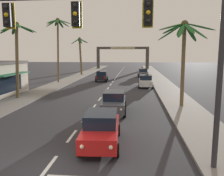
{
  "coord_description": "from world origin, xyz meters",
  "views": [
    {
      "loc": [
        3.53,
        -8.63,
        4.72
      ],
      "look_at": [
        1.92,
        8.0,
        2.2
      ],
      "focal_mm": 37.45,
      "sensor_mm": 36.0,
      "label": 1
    }
  ],
  "objects_px": {
    "sedan_oncoming_far": "(102,76)",
    "sedan_lead_at_stop_bar": "(101,128)",
    "palm_left_second": "(17,43)",
    "palm_left_farthest": "(80,50)",
    "sedan_parked_nearest_kerb": "(143,73)",
    "sedan_parked_mid_kerb": "(146,81)",
    "traffic_signal_mast": "(125,32)",
    "palm_left_third": "(58,34)",
    "town_gateway_arch": "(123,54)",
    "sedan_third_in_queue": "(114,102)",
    "palm_right_second": "(184,41)"
  },
  "relations": [
    {
      "from": "sedan_parked_mid_kerb",
      "to": "palm_right_second",
      "type": "height_order",
      "value": "palm_right_second"
    },
    {
      "from": "traffic_signal_mast",
      "to": "sedan_parked_mid_kerb",
      "type": "height_order",
      "value": "traffic_signal_mast"
    },
    {
      "from": "sedan_parked_mid_kerb",
      "to": "palm_left_third",
      "type": "xyz_separation_m",
      "value": [
        -13.46,
        3.48,
        6.83
      ]
    },
    {
      "from": "palm_right_second",
      "to": "palm_left_farthest",
      "type": "bearing_deg",
      "value": 118.44
    },
    {
      "from": "traffic_signal_mast",
      "to": "sedan_parked_mid_kerb",
      "type": "relative_size",
      "value": 2.5
    },
    {
      "from": "sedan_oncoming_far",
      "to": "sedan_lead_at_stop_bar",
      "type": "bearing_deg",
      "value": -82.12
    },
    {
      "from": "sedan_third_in_queue",
      "to": "palm_left_second",
      "type": "distance_m",
      "value": 12.17
    },
    {
      "from": "sedan_lead_at_stop_bar",
      "to": "sedan_parked_mid_kerb",
      "type": "xyz_separation_m",
      "value": [
        3.25,
        20.99,
        0.0
      ]
    },
    {
      "from": "palm_left_second",
      "to": "sedan_third_in_queue",
      "type": "bearing_deg",
      "value": -24.14
    },
    {
      "from": "sedan_lead_at_stop_bar",
      "to": "palm_left_second",
      "type": "bearing_deg",
      "value": 131.91
    },
    {
      "from": "palm_left_farthest",
      "to": "sedan_parked_mid_kerb",
      "type": "bearing_deg",
      "value": -51.85
    },
    {
      "from": "sedan_third_in_queue",
      "to": "palm_left_third",
      "type": "distance_m",
      "value": 21.64
    },
    {
      "from": "sedan_parked_mid_kerb",
      "to": "sedan_parked_nearest_kerb",
      "type": "bearing_deg",
      "value": 89.59
    },
    {
      "from": "palm_left_second",
      "to": "palm_right_second",
      "type": "distance_m",
      "value": 16.03
    },
    {
      "from": "sedan_parked_nearest_kerb",
      "to": "palm_left_second",
      "type": "distance_m",
      "value": 27.79
    },
    {
      "from": "sedan_parked_nearest_kerb",
      "to": "sedan_parked_mid_kerb",
      "type": "height_order",
      "value": "same"
    },
    {
      "from": "sedan_oncoming_far",
      "to": "palm_left_farthest",
      "type": "relative_size",
      "value": 0.56
    },
    {
      "from": "sedan_lead_at_stop_bar",
      "to": "palm_left_farthest",
      "type": "relative_size",
      "value": 0.57
    },
    {
      "from": "sedan_parked_mid_kerb",
      "to": "palm_left_farthest",
      "type": "bearing_deg",
      "value": 128.15
    },
    {
      "from": "palm_left_second",
      "to": "palm_left_farthest",
      "type": "relative_size",
      "value": 0.97
    },
    {
      "from": "sedan_parked_nearest_kerb",
      "to": "palm_left_farthest",
      "type": "bearing_deg",
      "value": 169.02
    },
    {
      "from": "sedan_third_in_queue",
      "to": "sedan_parked_mid_kerb",
      "type": "bearing_deg",
      "value": 77.5
    },
    {
      "from": "sedan_lead_at_stop_bar",
      "to": "sedan_parked_mid_kerb",
      "type": "relative_size",
      "value": 1.01
    },
    {
      "from": "sedan_third_in_queue",
      "to": "traffic_signal_mast",
      "type": "bearing_deg",
      "value": -82.42
    },
    {
      "from": "sedan_third_in_queue",
      "to": "palm_right_second",
      "type": "bearing_deg",
      "value": 21.21
    },
    {
      "from": "palm_left_third",
      "to": "palm_left_farthest",
      "type": "bearing_deg",
      "value": 88.36
    },
    {
      "from": "sedan_parked_mid_kerb",
      "to": "sedan_lead_at_stop_bar",
      "type": "bearing_deg",
      "value": -98.8
    },
    {
      "from": "sedan_lead_at_stop_bar",
      "to": "town_gateway_arch",
      "type": "xyz_separation_m",
      "value": [
        -1.84,
        57.33,
        3.39
      ]
    },
    {
      "from": "palm_left_farthest",
      "to": "town_gateway_arch",
      "type": "relative_size",
      "value": 0.52
    },
    {
      "from": "palm_left_farthest",
      "to": "town_gateway_arch",
      "type": "height_order",
      "value": "palm_left_farthest"
    },
    {
      "from": "sedan_parked_nearest_kerb",
      "to": "sedan_third_in_queue",
      "type": "bearing_deg",
      "value": -96.57
    },
    {
      "from": "sedan_third_in_queue",
      "to": "sedan_parked_nearest_kerb",
      "type": "relative_size",
      "value": 1.0
    },
    {
      "from": "town_gateway_arch",
      "to": "traffic_signal_mast",
      "type": "bearing_deg",
      "value": -87.0
    },
    {
      "from": "sedan_third_in_queue",
      "to": "sedan_oncoming_far",
      "type": "xyz_separation_m",
      "value": [
        -3.86,
        20.6,
        0.0
      ]
    },
    {
      "from": "sedan_parked_mid_kerb",
      "to": "palm_left_farthest",
      "type": "xyz_separation_m",
      "value": [
        -13.08,
        16.66,
        4.53
      ]
    },
    {
      "from": "sedan_lead_at_stop_bar",
      "to": "palm_left_third",
      "type": "relative_size",
      "value": 0.45
    },
    {
      "from": "sedan_oncoming_far",
      "to": "town_gateway_arch",
      "type": "relative_size",
      "value": 0.3
    },
    {
      "from": "sedan_lead_at_stop_bar",
      "to": "town_gateway_arch",
      "type": "height_order",
      "value": "town_gateway_arch"
    },
    {
      "from": "sedan_parked_nearest_kerb",
      "to": "palm_right_second",
      "type": "height_order",
      "value": "palm_right_second"
    },
    {
      "from": "sedan_parked_nearest_kerb",
      "to": "town_gateway_arch",
      "type": "xyz_separation_m",
      "value": [
        -5.2,
        22.24,
        3.39
      ]
    },
    {
      "from": "sedan_parked_mid_kerb",
      "to": "palm_right_second",
      "type": "distance_m",
      "value": 13.27
    },
    {
      "from": "traffic_signal_mast",
      "to": "palm_left_third",
      "type": "relative_size",
      "value": 1.12
    },
    {
      "from": "sedan_third_in_queue",
      "to": "palm_right_second",
      "type": "relative_size",
      "value": 0.61
    },
    {
      "from": "sedan_parked_mid_kerb",
      "to": "palm_right_second",
      "type": "xyz_separation_m",
      "value": [
        2.49,
        -12.1,
        4.85
      ]
    },
    {
      "from": "sedan_oncoming_far",
      "to": "sedan_parked_nearest_kerb",
      "type": "distance_m",
      "value": 10.57
    },
    {
      "from": "sedan_oncoming_far",
      "to": "town_gateway_arch",
      "type": "height_order",
      "value": "town_gateway_arch"
    },
    {
      "from": "palm_left_second",
      "to": "town_gateway_arch",
      "type": "bearing_deg",
      "value": 79.82
    },
    {
      "from": "palm_left_second",
      "to": "palm_left_third",
      "type": "height_order",
      "value": "palm_left_third"
    },
    {
      "from": "town_gateway_arch",
      "to": "palm_left_second",
      "type": "bearing_deg",
      "value": -100.18
    },
    {
      "from": "palm_left_second",
      "to": "palm_left_farthest",
      "type": "distance_m",
      "value": 26.39
    }
  ]
}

